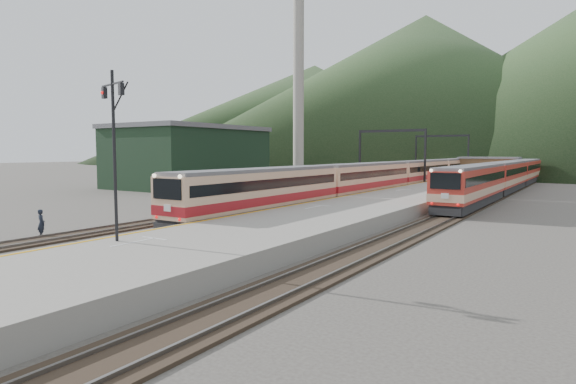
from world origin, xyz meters
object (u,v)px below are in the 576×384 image
Objects in this scene: second_train at (506,177)px; signal_mast at (114,139)px; main_train at (421,173)px; worker at (41,223)px.

signal_mast reaches higher than second_train.
main_train is 57.95× the size of worker.
main_train is at bearing 93.14° from signal_mast.
second_train is (11.50, -3.42, -0.04)m from main_train.
second_train is at bearing -99.67° from worker.
second_train is 50.77m from signal_mast.
signal_mast is at bearing -99.75° from second_train.
main_train is at bearing -86.33° from worker.
main_train is 12.65× the size of signal_mast.
second_train is at bearing -16.56° from main_train.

